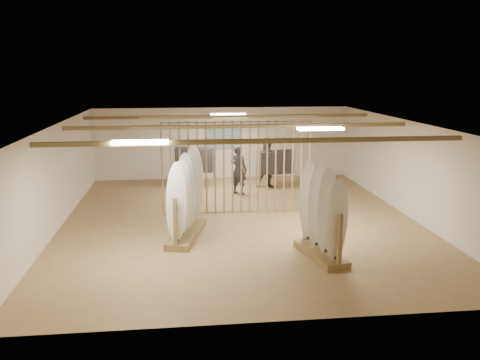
{
  "coord_description": "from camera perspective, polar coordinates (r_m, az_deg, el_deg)",
  "views": [
    {
      "loc": [
        -1.62,
        -13.91,
        4.26
      ],
      "look_at": [
        0.0,
        0.0,
        1.2
      ],
      "focal_mm": 38.0,
      "sensor_mm": 36.0,
      "label": 1
    }
  ],
  "objects": [
    {
      "name": "poster",
      "position": [
        20.13,
        -1.98,
        4.72
      ],
      "size": [
        1.4,
        0.03,
        0.9
      ],
      "primitive_type": "cube",
      "color": "teal",
      "rests_on": "ground"
    },
    {
      "name": "bamboo_partition",
      "position": [
        15.07,
        -0.35,
        1.39
      ],
      "size": [
        4.45,
        0.05,
        2.78
      ],
      "color": "#A17B4E",
      "rests_on": "ground"
    },
    {
      "name": "shopper_b",
      "position": [
        18.5,
        3.17,
        2.28
      ],
      "size": [
        1.03,
        0.81,
        2.08
      ],
      "primitive_type": "imported",
      "rotation": [
        0.0,
        0.0,
        -0.03
      ],
      "color": "#3E3830",
      "rests_on": "floor"
    },
    {
      "name": "wall_back",
      "position": [
        20.18,
        -1.98,
        4.17
      ],
      "size": [
        12.0,
        0.0,
        12.0
      ],
      "primitive_type": "plane",
      "rotation": [
        1.57,
        0.0,
        0.0
      ],
      "color": "white",
      "rests_on": "ground"
    },
    {
      "name": "rack_right",
      "position": [
        11.82,
        9.14,
        -5.31
      ],
      "size": [
        0.92,
        1.88,
        2.1
      ],
      "rotation": [
        0.0,
        0.0,
        0.2
      ],
      "color": "olive",
      "rests_on": "floor"
    },
    {
      "name": "shopper_a",
      "position": [
        17.53,
        -0.16,
        1.54
      ],
      "size": [
        0.86,
        0.83,
        1.96
      ],
      "primitive_type": "imported",
      "rotation": [
        0.0,
        0.0,
        2.46
      ],
      "color": "#2C2B34",
      "rests_on": "floor"
    },
    {
      "name": "wall_front",
      "position": [
        8.56,
        4.69,
        -7.22
      ],
      "size": [
        12.0,
        0.0,
        12.0
      ],
      "primitive_type": "plane",
      "rotation": [
        -1.57,
        0.0,
        0.0
      ],
      "color": "white",
      "rests_on": "ground"
    },
    {
      "name": "wall_right",
      "position": [
        15.67,
        18.49,
        1.17
      ],
      "size": [
        0.0,
        12.0,
        12.0
      ],
      "primitive_type": "plane",
      "rotation": [
        1.57,
        0.0,
        -1.57
      ],
      "color": "white",
      "rests_on": "ground"
    },
    {
      "name": "light_panels",
      "position": [
        14.08,
        0.0,
        6.13
      ],
      "size": [
        1.2,
        0.35,
        0.06
      ],
      "primitive_type": "cube",
      "color": "white",
      "rests_on": "ground"
    },
    {
      "name": "ceiling",
      "position": [
        14.08,
        0.0,
        6.38
      ],
      "size": [
        12.0,
        12.0,
        0.0
      ],
      "primitive_type": "plane",
      "rotation": [
        3.14,
        0.0,
        0.0
      ],
      "color": "gray",
      "rests_on": "ground"
    },
    {
      "name": "ceiling_slats",
      "position": [
        14.09,
        0.0,
        6.05
      ],
      "size": [
        9.5,
        6.12,
        0.1
      ],
      "primitive_type": "cube",
      "color": "olive",
      "rests_on": "ground"
    },
    {
      "name": "clothing_rack_b",
      "position": [
        18.51,
        4.07,
        1.98
      ],
      "size": [
        1.34,
        0.56,
        1.45
      ],
      "rotation": [
        0.0,
        0.0,
        0.18
      ],
      "color": "silver",
      "rests_on": "floor"
    },
    {
      "name": "wall_left",
      "position": [
        14.59,
        -19.89,
        0.28
      ],
      "size": [
        0.0,
        12.0,
        12.0
      ],
      "primitive_type": "plane",
      "rotation": [
        1.57,
        0.0,
        1.57
      ],
      "color": "white",
      "rests_on": "ground"
    },
    {
      "name": "rack_left",
      "position": [
        13.12,
        -6.07,
        -3.3
      ],
      "size": [
        1.14,
        2.36,
        2.18
      ],
      "rotation": [
        0.0,
        0.0,
        -0.25
      ],
      "color": "olive",
      "rests_on": "floor"
    },
    {
      "name": "floor",
      "position": [
        14.63,
        0.0,
        -4.59
      ],
      "size": [
        12.0,
        12.0,
        0.0
      ],
      "primitive_type": "plane",
      "color": "#A98352",
      "rests_on": "ground"
    },
    {
      "name": "clothing_rack_a",
      "position": [
        18.64,
        -5.2,
        2.26
      ],
      "size": [
        1.45,
        0.56,
        1.57
      ],
      "rotation": [
        0.0,
        0.0,
        -0.14
      ],
      "color": "silver",
      "rests_on": "floor"
    }
  ]
}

